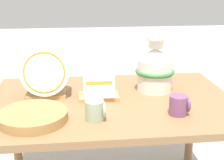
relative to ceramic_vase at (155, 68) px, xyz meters
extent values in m
cube|color=olive|center=(-0.26, -0.12, -0.15)|extent=(1.31, 0.87, 0.03)
cylinder|color=olive|center=(-0.86, 0.26, -0.48)|extent=(0.06, 0.06, 0.63)
cylinder|color=olive|center=(0.34, 0.26, -0.48)|extent=(0.06, 0.06, 0.63)
cylinder|color=white|center=(0.00, 0.00, -0.04)|extent=(0.20, 0.20, 0.18)
cone|color=white|center=(0.00, 0.00, 0.08)|extent=(0.20, 0.20, 0.07)
cylinder|color=white|center=(0.00, 0.00, 0.14)|extent=(0.08, 0.08, 0.05)
torus|color=white|center=(0.00, 0.00, 0.17)|extent=(0.12, 0.12, 0.02)
torus|color=#38753D|center=(0.00, 0.00, -0.02)|extent=(0.22, 0.22, 0.02)
cube|color=tan|center=(-0.61, -0.03, -0.12)|extent=(0.21, 0.13, 0.02)
cylinder|color=tan|center=(-0.68, 0.02, -0.08)|extent=(0.01, 0.01, 0.07)
cylinder|color=tan|center=(-0.53, 0.02, -0.08)|extent=(0.01, 0.01, 0.07)
cylinder|color=white|center=(-0.61, -0.08, 0.02)|extent=(0.25, 0.06, 0.25)
torus|color=gold|center=(-0.61, -0.09, 0.02)|extent=(0.22, 0.05, 0.22)
cylinder|color=white|center=(-0.61, -0.05, 0.02)|extent=(0.25, 0.06, 0.25)
cylinder|color=white|center=(-0.61, -0.01, 0.02)|extent=(0.25, 0.06, 0.25)
cylinder|color=white|center=(-0.61, 0.02, 0.02)|extent=(0.25, 0.06, 0.25)
cube|color=tan|center=(-0.33, -0.10, -0.12)|extent=(0.21, 0.13, 0.02)
cylinder|color=tan|center=(-0.40, -0.04, -0.08)|extent=(0.01, 0.01, 0.07)
cylinder|color=tan|center=(-0.25, -0.04, -0.08)|extent=(0.01, 0.01, 0.07)
cube|color=white|center=(-0.33, -0.15, -0.03)|extent=(0.16, 0.04, 0.16)
cube|color=white|center=(-0.33, -0.10, -0.03)|extent=(0.16, 0.04, 0.16)
cube|color=white|center=(-0.33, -0.04, -0.03)|extent=(0.16, 0.04, 0.16)
cube|color=gold|center=(-0.33, -0.15, -0.03)|extent=(0.14, 0.01, 0.02)
cylinder|color=#AD7F47|center=(-0.64, -0.34, -0.13)|extent=(0.31, 0.31, 0.01)
cylinder|color=#AD7F47|center=(-0.64, -0.34, -0.12)|extent=(0.31, 0.31, 0.01)
cylinder|color=#AD7F47|center=(-0.64, -0.34, -0.11)|extent=(0.31, 0.31, 0.01)
cylinder|color=#AD7F47|center=(-0.64, -0.34, -0.10)|extent=(0.31, 0.31, 0.01)
cylinder|color=#AD7F47|center=(-0.64, -0.34, -0.09)|extent=(0.31, 0.31, 0.01)
cylinder|color=#7A4770|center=(0.03, -0.34, -0.09)|extent=(0.09, 0.09, 0.09)
torus|color=#7A4770|center=(0.07, -0.34, -0.08)|extent=(0.02, 0.08, 0.08)
cylinder|color=#9EB28E|center=(-0.36, -0.36, -0.09)|extent=(0.09, 0.09, 0.09)
torus|color=#9EB28E|center=(-0.32, -0.36, -0.08)|extent=(0.02, 0.08, 0.08)
camera|label=1|loc=(-0.43, -1.66, 0.48)|focal=50.00mm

